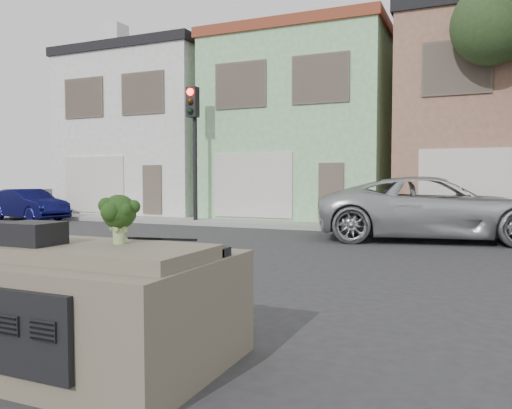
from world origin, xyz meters
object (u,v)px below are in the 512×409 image
Objects in this scene: navy_sedan at (29,220)px; broccoli at (119,219)px; traffic_signal at (194,156)px; silver_pickup at (433,240)px.

navy_sedan is 17.86m from broccoli.
traffic_signal reaches higher than navy_sedan.
broccoli reaches higher than silver_pickup.
broccoli reaches higher than navy_sedan.
traffic_signal reaches higher than broccoli.
silver_pickup is (15.65, -0.40, 0.00)m from navy_sedan.
broccoli is (6.59, -12.50, -1.20)m from traffic_signal.
navy_sedan is at bearing 140.32° from broccoli.
silver_pickup is at bearing -10.12° from traffic_signal.
broccoli is (-1.94, -10.98, 1.35)m from silver_pickup.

